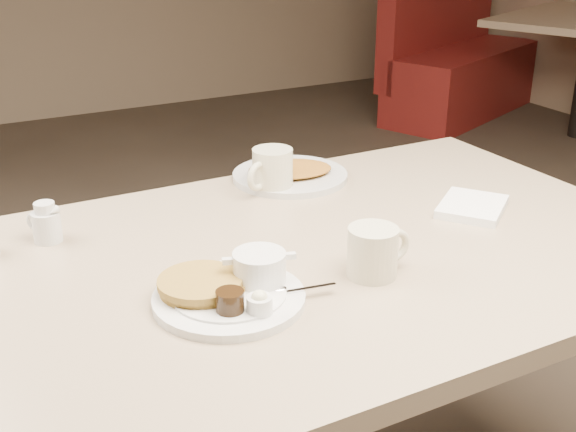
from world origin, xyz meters
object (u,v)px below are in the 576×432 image
booth_back_right (469,55)px  coffee_mug_near (374,251)px  coffee_mug_far (272,171)px  main_plate (231,288)px  diner_table (293,332)px  hash_plate (290,174)px  creamer_right (46,224)px

booth_back_right → coffee_mug_near: bearing=-133.8°
coffee_mug_near → booth_back_right: bearing=46.2°
coffee_mug_far → main_plate: bearing=-124.7°
main_plate → booth_back_right: booth_back_right is taller
diner_table → coffee_mug_far: (0.11, 0.31, 0.22)m
main_plate → coffee_mug_far: coffee_mug_far is taller
coffee_mug_far → booth_back_right: size_ratio=0.07×
hash_plate → booth_back_right: booth_back_right is taller
main_plate → hash_plate: (0.36, 0.47, -0.01)m
diner_table → main_plate: (-0.17, -0.10, 0.19)m
diner_table → creamer_right: bearing=144.7°
main_plate → coffee_mug_far: size_ratio=2.35×
coffee_mug_near → hash_plate: size_ratio=0.37×
creamer_right → hash_plate: 0.59m
creamer_right → hash_plate: size_ratio=0.23×
coffee_mug_near → coffee_mug_far: 0.45m
coffee_mug_far → hash_plate: bearing=35.3°
booth_back_right → coffee_mug_far: bearing=-138.3°
diner_table → main_plate: main_plate is taller
diner_table → coffee_mug_far: coffee_mug_far is taller
coffee_mug_near → hash_plate: (0.10, 0.50, -0.03)m
coffee_mug_near → coffee_mug_far: coffee_mug_far is taller
main_plate → booth_back_right: bearing=43.3°
main_plate → hash_plate: 0.59m
diner_table → coffee_mug_near: coffee_mug_near is taller
hash_plate → booth_back_right: (2.65, 2.37, -0.35)m
main_plate → creamer_right: bearing=120.0°
creamer_right → booth_back_right: (3.23, 2.46, -0.38)m
coffee_mug_near → creamer_right: (-0.48, 0.42, -0.01)m
creamer_right → hash_plate: bearing=8.4°
coffee_mug_far → booth_back_right: 3.67m
hash_plate → coffee_mug_far: bearing=-144.7°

